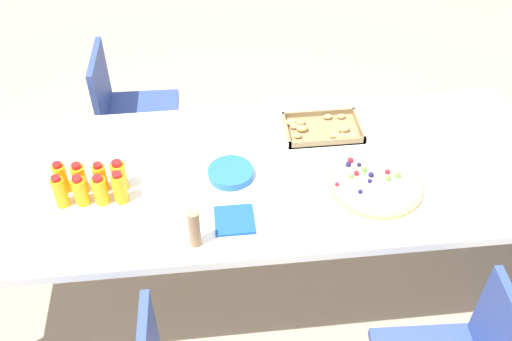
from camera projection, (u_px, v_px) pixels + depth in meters
The scene contains 16 objects.
ground_plane at pixel (251, 278), 2.89m from camera, with size 12.00×12.00×0.00m, color tan.
party_table at pixel (250, 181), 2.44m from camera, with size 2.55×0.92×0.73m.
chair_far_left at pixel (127, 108), 3.11m from camera, with size 0.41×0.41×0.83m.
juice_bottle_0 at pixel (60, 192), 2.21m from camera, with size 0.05×0.05×0.15m.
juice_bottle_1 at pixel (80, 191), 2.23m from camera, with size 0.06×0.06×0.14m.
juice_bottle_2 at pixel (100, 190), 2.23m from camera, with size 0.06×0.06×0.13m.
juice_bottle_3 at pixel (120, 188), 2.23m from camera, with size 0.06×0.06×0.15m.
juice_bottle_4 at pixel (61, 178), 2.27m from camera, with size 0.05×0.05×0.14m.
juice_bottle_5 at pixel (80, 178), 2.28m from camera, with size 0.06×0.06×0.14m.
juice_bottle_6 at pixel (100, 178), 2.28m from camera, with size 0.05×0.05×0.14m.
juice_bottle_7 at pixel (119, 176), 2.29m from camera, with size 0.06×0.06×0.14m.
fruit_pizza at pixel (376, 184), 2.33m from camera, with size 0.38×0.38×0.05m.
snack_tray at pixel (324, 129), 2.59m from camera, with size 0.34×0.22×0.04m.
plate_stack at pixel (231, 173), 2.37m from camera, with size 0.19×0.19×0.03m.
napkin_stack at pixel (234, 220), 2.19m from camera, with size 0.15×0.15×0.01m, color #194CA5.
cardboard_tube at pixel (194, 229), 2.06m from camera, with size 0.04×0.04×0.16m, color #9E7A56.
Camera 1 is at (-0.17, -1.75, 2.36)m, focal length 40.48 mm.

